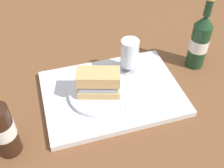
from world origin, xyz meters
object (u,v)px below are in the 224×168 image
(sandwich, at_px, (100,82))
(beer_bottle, at_px, (200,41))
(second_bottle, at_px, (1,126))
(plate, at_px, (99,94))
(beer_glass, at_px, (130,55))

(sandwich, height_order, beer_bottle, beer_bottle)
(sandwich, xyz_separation_m, beer_bottle, (0.38, 0.07, 0.03))
(beer_bottle, xyz_separation_m, second_bottle, (-0.66, -0.18, 0.00))
(plate, height_order, beer_bottle, beer_bottle)
(sandwich, xyz_separation_m, beer_glass, (0.13, 0.09, 0.01))
(beer_bottle, bearing_deg, plate, -168.99)
(beer_glass, height_order, beer_bottle, beer_bottle)
(plate, relative_size, beer_bottle, 0.71)
(beer_glass, xyz_separation_m, beer_bottle, (0.25, -0.01, 0.01))
(sandwich, distance_m, beer_glass, 0.15)
(sandwich, relative_size, beer_bottle, 0.54)
(second_bottle, bearing_deg, beer_bottle, 15.41)
(plate, distance_m, second_bottle, 0.31)
(sandwich, distance_m, beer_bottle, 0.38)
(sandwich, bearing_deg, beer_bottle, 28.29)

